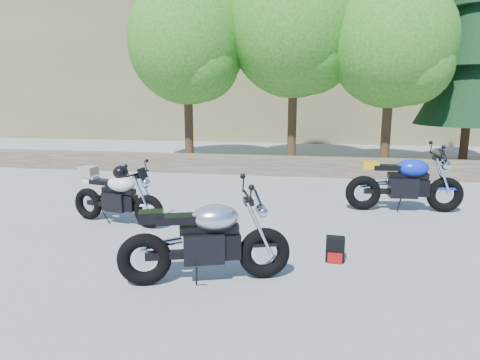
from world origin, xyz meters
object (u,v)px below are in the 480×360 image
object	(u,v)px
white_bike	(116,195)
backpack	(335,250)
blue_bike	(405,184)
silver_bike	(206,241)

from	to	relation	value
white_bike	backpack	distance (m)	3.85
backpack	white_bike	bearing A→B (deg)	165.47
white_bike	blue_bike	bearing A→B (deg)	31.49
white_bike	blue_bike	distance (m)	5.38
white_bike	backpack	size ratio (longest dim) A/B	5.48
silver_bike	backpack	size ratio (longest dim) A/B	6.04
white_bike	blue_bike	size ratio (longest dim) A/B	0.84
blue_bike	backpack	distance (m)	3.16
silver_bike	backpack	distance (m)	1.84
silver_bike	white_bike	size ratio (longest dim) A/B	1.10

